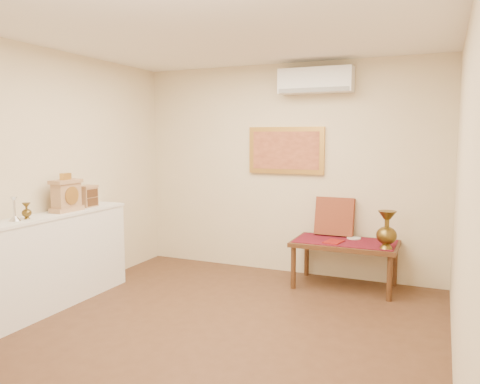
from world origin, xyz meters
The scene contains 18 objects.
floor centered at (0.00, 0.00, 0.00)m, with size 4.50×4.50×0.00m, color brown.
ceiling centered at (0.00, 0.00, 2.70)m, with size 4.50×4.50×0.00m, color white.
wall_back centered at (0.00, 2.25, 1.35)m, with size 4.00×0.02×2.70m, color beige.
wall_left centered at (-2.00, 0.00, 1.35)m, with size 0.02×4.50×2.70m, color beige.
wall_right centered at (2.00, 0.00, 1.35)m, with size 0.02×4.50×2.70m, color beige.
candlestick centered at (-1.82, -0.40, 1.10)m, with size 0.11×0.11×0.23m, color silver, non-canonical shape.
brass_urn_small centered at (-1.81, -0.28, 1.08)m, with size 0.09×0.09×0.21m, color brown, non-canonical shape.
table_cloth centered at (0.85, 1.88, 0.55)m, with size 1.14×0.59×0.01m, color maroon.
brass_urn_tall centered at (1.33, 1.69, 0.81)m, with size 0.22×0.22×0.50m, color brown, non-canonical shape.
plate centered at (0.92, 2.05, 0.56)m, with size 0.17×0.17×0.01m, color white.
menu centered at (0.74, 1.76, 0.56)m, with size 0.18×0.25×0.01m, color maroon.
cushion centered at (0.66, 2.15, 0.79)m, with size 0.47×0.10×0.47m, color maroon.
display_ledge centered at (-1.82, 0.00, 0.49)m, with size 0.37×2.02×0.98m.
mantel_clock centered at (-1.79, 0.24, 1.15)m, with size 0.17×0.36×0.41m.
wooden_chest centered at (-1.83, 0.59, 1.10)m, with size 0.16×0.21×0.24m.
low_table centered at (0.85, 1.88, 0.48)m, with size 1.20×0.70×0.55m.
painting centered at (0.00, 2.22, 1.60)m, with size 1.00×0.06×0.60m.
ac_unit centered at (0.40, 2.12, 2.45)m, with size 0.90×0.25×0.30m.
Camera 1 is at (1.86, -3.55, 1.76)m, focal length 35.00 mm.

